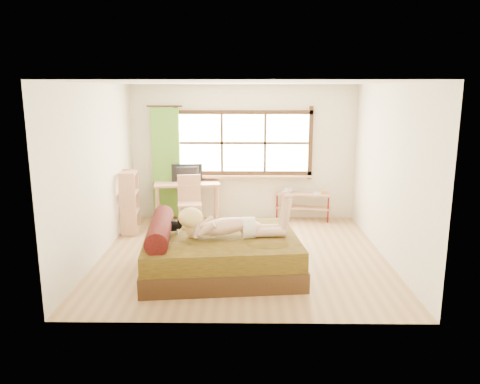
{
  "coord_description": "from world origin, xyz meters",
  "views": [
    {
      "loc": [
        0.05,
        -7.13,
        2.6
      ],
      "look_at": [
        -0.04,
        0.2,
        0.99
      ],
      "focal_mm": 35.0,
      "sensor_mm": 36.0,
      "label": 1
    }
  ],
  "objects_px": {
    "kitten": "(172,225)",
    "bookshelf": "(130,202)",
    "bed": "(217,252)",
    "pipe_shelf": "(303,200)",
    "woman": "(231,214)",
    "chair": "(189,198)",
    "desk": "(187,188)"
  },
  "relations": [
    {
      "from": "kitten",
      "to": "bookshelf",
      "type": "height_order",
      "value": "bookshelf"
    },
    {
      "from": "kitten",
      "to": "bookshelf",
      "type": "xyz_separation_m",
      "value": [
        -1.06,
        1.8,
        -0.1
      ]
    },
    {
      "from": "pipe_shelf",
      "to": "kitten",
      "type": "bearing_deg",
      "value": -119.93
    },
    {
      "from": "chair",
      "to": "bookshelf",
      "type": "height_order",
      "value": "bookshelf"
    },
    {
      "from": "woman",
      "to": "pipe_shelf",
      "type": "distance_m",
      "value": 3.18
    },
    {
      "from": "desk",
      "to": "bookshelf",
      "type": "bearing_deg",
      "value": -149.28
    },
    {
      "from": "bed",
      "to": "pipe_shelf",
      "type": "height_order",
      "value": "bed"
    },
    {
      "from": "bed",
      "to": "bookshelf",
      "type": "distance_m",
      "value": 2.58
    },
    {
      "from": "woman",
      "to": "bed",
      "type": "bearing_deg",
      "value": 161.7
    },
    {
      "from": "kitten",
      "to": "bookshelf",
      "type": "relative_size",
      "value": 0.29
    },
    {
      "from": "kitten",
      "to": "bookshelf",
      "type": "bearing_deg",
      "value": 114.34
    },
    {
      "from": "kitten",
      "to": "chair",
      "type": "relative_size",
      "value": 0.33
    },
    {
      "from": "bookshelf",
      "to": "chair",
      "type": "bearing_deg",
      "value": 16.07
    },
    {
      "from": "desk",
      "to": "chair",
      "type": "relative_size",
      "value": 1.35
    },
    {
      "from": "pipe_shelf",
      "to": "bookshelf",
      "type": "xyz_separation_m",
      "value": [
        -3.29,
        -0.89,
        0.18
      ]
    },
    {
      "from": "bed",
      "to": "desk",
      "type": "relative_size",
      "value": 1.77
    },
    {
      "from": "pipe_shelf",
      "to": "woman",
      "type": "bearing_deg",
      "value": -105.88
    },
    {
      "from": "desk",
      "to": "chair",
      "type": "distance_m",
      "value": 0.39
    },
    {
      "from": "kitten",
      "to": "pipe_shelf",
      "type": "height_order",
      "value": "kitten"
    },
    {
      "from": "kitten",
      "to": "pipe_shelf",
      "type": "distance_m",
      "value": 3.51
    },
    {
      "from": "bed",
      "to": "chair",
      "type": "bearing_deg",
      "value": 100.13
    },
    {
      "from": "woman",
      "to": "desk",
      "type": "height_order",
      "value": "woman"
    },
    {
      "from": "kitten",
      "to": "pipe_shelf",
      "type": "bearing_deg",
      "value": 44.08
    },
    {
      "from": "pipe_shelf",
      "to": "desk",
      "type": "bearing_deg",
      "value": -167.21
    },
    {
      "from": "woman",
      "to": "desk",
      "type": "distance_m",
      "value": 2.89
    },
    {
      "from": "bed",
      "to": "desk",
      "type": "distance_m",
      "value": 2.81
    },
    {
      "from": "woman",
      "to": "pipe_shelf",
      "type": "xyz_separation_m",
      "value": [
        1.37,
        2.83,
        -0.47
      ]
    },
    {
      "from": "woman",
      "to": "chair",
      "type": "xyz_separation_m",
      "value": [
        -0.88,
        2.36,
        -0.32
      ]
    },
    {
      "from": "woman",
      "to": "chair",
      "type": "relative_size",
      "value": 1.54
    },
    {
      "from": "woman",
      "to": "kitten",
      "type": "distance_m",
      "value": 0.9
    },
    {
      "from": "woman",
      "to": "chair",
      "type": "bearing_deg",
      "value": 104.32
    },
    {
      "from": "chair",
      "to": "kitten",
      "type": "bearing_deg",
      "value": -97.81
    }
  ]
}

